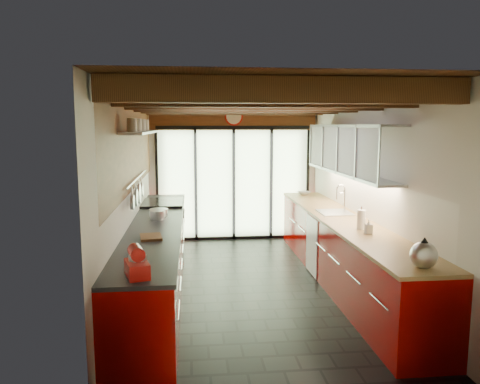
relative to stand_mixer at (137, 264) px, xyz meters
The scene contains 18 objects.
ground 2.77m from the stand_mixer, 60.47° to the left, with size 5.50×5.50×0.00m, color black.
room_shell 2.65m from the stand_mixer, 60.47° to the left, with size 5.50×5.50×5.50m.
ceiling_beams 3.25m from the stand_mixer, 64.14° to the left, with size 3.14×5.06×4.90m.
glass_door 5.14m from the stand_mixer, 75.57° to the left, with size 2.95×0.10×2.90m.
left_counter 2.31m from the stand_mixer, 90.13° to the left, with size 0.68×5.00×0.92m.
range_stove 3.73m from the stand_mixer, 90.08° to the left, with size 0.66×0.90×0.97m.
right_counter 3.44m from the stand_mixer, 41.41° to the left, with size 0.68×5.00×0.92m.
sink_assembly 3.68m from the stand_mixer, 45.93° to the left, with size 0.45×0.52×0.43m.
upper_cabinets_right 3.80m from the stand_mixer, 43.27° to the left, with size 0.34×3.00×3.00m.
left_wall_fixtures 2.54m from the stand_mixer, 94.69° to the left, with size 0.28×2.60×0.96m.
stand_mixer is the anchor object (origin of this frame).
pot_large 2.41m from the stand_mixer, 90.00° to the left, with size 0.20×0.20×0.13m, color silver.
pot_small 2.68m from the stand_mixer, 90.00° to the left, with size 0.26×0.26×0.10m, color silver.
cutting_board 1.36m from the stand_mixer, 90.00° to the left, with size 0.23×0.33×0.03m, color brown.
kettle 2.54m from the stand_mixer, ahead, with size 0.31×0.34×0.29m.
paper_towel 2.98m from the stand_mixer, 31.45° to the left, with size 0.13×0.13×0.29m.
soap_bottle 2.86m from the stand_mixer, 27.35° to the left, with size 0.08×0.08×0.17m, color silver.
bowl 5.16m from the stand_mixer, 60.51° to the left, with size 0.23×0.23×0.06m, color silver.
Camera 1 is at (-0.80, -6.14, 2.19)m, focal length 35.00 mm.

